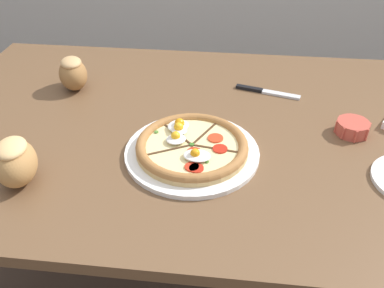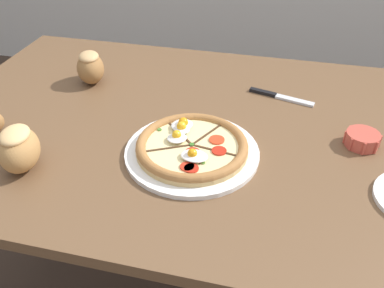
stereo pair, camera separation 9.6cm
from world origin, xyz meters
name	(u,v)px [view 2 (the right image)]	position (x,y,z in m)	size (l,w,h in m)	color
dining_table	(220,151)	(0.00, 0.00, 0.65)	(1.60, 0.95, 0.73)	brown
pizza	(192,148)	(-0.05, -0.13, 0.75)	(0.32, 0.32, 0.05)	white
ramekin_bowl	(362,139)	(0.35, 0.00, 0.75)	(0.09, 0.09, 0.04)	#C64C3D
bread_piece_near	(90,67)	(-0.44, 0.16, 0.79)	(0.12, 0.13, 0.10)	olive
bread_piece_far	(19,148)	(-0.41, -0.27, 0.79)	(0.12, 0.14, 0.10)	#B27F47
knife_main	(280,97)	(0.14, 0.19, 0.74)	(0.19, 0.07, 0.01)	silver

